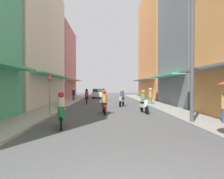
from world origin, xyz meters
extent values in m
plane|color=#4C4C4F|center=(0.00, 15.74, 0.00)|extent=(86.87, 86.87, 0.00)
cube|color=#ADA89E|center=(-4.60, 15.74, 0.06)|extent=(2.05, 47.49, 0.12)
cube|color=gray|center=(4.60, 15.74, 0.06)|extent=(2.05, 47.49, 0.12)
cube|color=silver|center=(-8.62, 18.18, 6.22)|extent=(6.00, 13.65, 12.45)
cube|color=#4CB28C|center=(-5.12, 18.18, 2.80)|extent=(1.10, 12.29, 0.12)
cube|color=#B7727F|center=(-8.62, 30.73, 5.44)|extent=(6.00, 10.41, 10.89)
cube|color=#EFD159|center=(-5.12, 30.73, 2.80)|extent=(1.10, 9.37, 0.12)
cube|color=slate|center=(8.62, 16.86, 8.15)|extent=(6.00, 8.95, 16.29)
cube|color=#4CB28C|center=(5.12, 16.86, 2.80)|extent=(1.10, 8.06, 0.12)
cube|color=#D88C4C|center=(8.62, 28.91, 8.00)|extent=(6.00, 13.59, 16.00)
cube|color=slate|center=(5.12, 28.91, 2.80)|extent=(1.10, 12.23, 0.12)
cylinder|color=black|center=(-2.22, 5.96, 0.28)|extent=(0.18, 0.57, 0.56)
cylinder|color=black|center=(-2.45, 7.19, 0.28)|extent=(0.18, 0.57, 0.56)
cube|color=#197233|center=(-2.35, 6.62, 0.50)|extent=(0.46, 1.03, 0.24)
cube|color=black|center=(-2.38, 6.82, 0.70)|extent=(0.38, 0.60, 0.14)
cylinder|color=#197233|center=(-2.24, 6.08, 0.70)|extent=(0.28, 0.28, 0.45)
cylinder|color=black|center=(-2.24, 6.08, 0.95)|extent=(0.55, 0.13, 0.03)
cylinder|color=beige|center=(-2.37, 6.77, 1.05)|extent=(0.34, 0.34, 0.55)
sphere|color=red|center=(-2.37, 6.77, 1.45)|extent=(0.26, 0.26, 0.26)
cylinder|color=black|center=(-2.39, 20.15, 0.28)|extent=(0.14, 0.57, 0.56)
cylinder|color=black|center=(-2.26, 18.90, 0.28)|extent=(0.14, 0.57, 0.56)
cube|color=#1E38B7|center=(-2.32, 19.48, 0.50)|extent=(0.38, 1.02, 0.24)
cube|color=black|center=(-2.30, 19.28, 0.70)|extent=(0.34, 0.59, 0.14)
cylinder|color=#1E38B7|center=(-2.38, 20.02, 0.70)|extent=(0.28, 0.28, 0.45)
cylinder|color=black|center=(-2.38, 20.02, 0.95)|extent=(0.55, 0.09, 0.03)
cylinder|color=#99333F|center=(-2.30, 19.33, 1.05)|extent=(0.34, 0.34, 0.55)
sphere|color=black|center=(-2.30, 19.33, 1.45)|extent=(0.26, 0.26, 0.26)
cylinder|color=black|center=(-0.51, 11.89, 0.28)|extent=(0.13, 0.56, 0.56)
cylinder|color=black|center=(-0.40, 10.64, 0.28)|extent=(0.13, 0.56, 0.56)
cube|color=red|center=(-0.45, 11.21, 0.50)|extent=(0.36, 1.02, 0.24)
cube|color=black|center=(-0.43, 11.01, 0.70)|extent=(0.32, 0.58, 0.14)
cylinder|color=red|center=(-0.50, 11.76, 0.70)|extent=(0.28, 0.28, 0.45)
cylinder|color=black|center=(-0.50, 11.76, 0.95)|extent=(0.55, 0.07, 0.03)
cylinder|color=#BF8C3F|center=(-0.44, 11.06, 1.05)|extent=(0.34, 0.34, 0.55)
sphere|color=red|center=(-0.44, 11.06, 1.45)|extent=(0.26, 0.26, 0.26)
cylinder|color=black|center=(2.35, 11.02, 0.28)|extent=(0.14, 0.57, 0.56)
cylinder|color=black|center=(2.22, 12.26, 0.28)|extent=(0.14, 0.57, 0.56)
cube|color=silver|center=(2.28, 11.69, 0.50)|extent=(0.38, 1.02, 0.24)
cube|color=black|center=(2.26, 11.89, 0.70)|extent=(0.33, 0.59, 0.14)
cylinder|color=silver|center=(2.34, 11.14, 0.70)|extent=(0.28, 0.28, 0.45)
cylinder|color=black|center=(2.34, 11.14, 0.95)|extent=(0.55, 0.08, 0.03)
cylinder|color=#598C59|center=(2.27, 11.84, 1.05)|extent=(0.34, 0.34, 0.55)
sphere|color=orange|center=(2.27, 11.84, 1.45)|extent=(0.26, 0.26, 0.26)
cylinder|color=black|center=(0.95, 16.10, 0.28)|extent=(0.24, 0.56, 0.56)
cylinder|color=black|center=(1.32, 17.30, 0.28)|extent=(0.24, 0.56, 0.56)
cube|color=#B2B2B7|center=(1.15, 16.75, 0.50)|extent=(0.56, 1.04, 0.24)
cube|color=black|center=(1.21, 16.94, 0.70)|extent=(0.43, 0.62, 0.14)
cylinder|color=#B2B2B7|center=(0.99, 16.22, 0.70)|extent=(0.28, 0.28, 0.45)
cylinder|color=black|center=(0.99, 16.22, 0.95)|extent=(0.53, 0.19, 0.03)
cylinder|color=#334C8C|center=(1.19, 16.89, 1.05)|extent=(0.34, 0.34, 0.55)
sphere|color=orange|center=(1.19, 16.89, 1.45)|extent=(0.26, 0.26, 0.26)
cylinder|color=black|center=(-0.50, 26.11, 0.28)|extent=(0.13, 0.57, 0.56)
cylinder|color=black|center=(-0.62, 27.35, 0.28)|extent=(0.13, 0.57, 0.56)
cube|color=orange|center=(-0.57, 26.78, 0.50)|extent=(0.38, 1.02, 0.24)
cube|color=black|center=(-0.58, 26.98, 0.70)|extent=(0.33, 0.58, 0.14)
cylinder|color=orange|center=(-0.51, 26.23, 0.70)|extent=(0.28, 0.28, 0.45)
cylinder|color=black|center=(-0.51, 26.23, 0.95)|extent=(0.55, 0.08, 0.03)
cylinder|color=#598C59|center=(-0.58, 26.93, 1.05)|extent=(0.34, 0.34, 0.55)
sphere|color=maroon|center=(-0.58, 26.93, 1.45)|extent=(0.26, 0.26, 0.26)
cube|color=silver|center=(-1.45, 31.04, 0.60)|extent=(1.92, 4.17, 0.70)
cube|color=#333D47|center=(-1.45, 30.89, 1.15)|extent=(1.68, 2.16, 0.60)
cylinder|color=black|center=(-2.15, 32.32, 0.32)|extent=(0.21, 0.65, 0.64)
cylinder|color=black|center=(-0.65, 32.26, 0.32)|extent=(0.21, 0.65, 0.64)
cylinder|color=black|center=(-2.25, 29.83, 0.32)|extent=(0.21, 0.65, 0.64)
cylinder|color=black|center=(-0.75, 29.77, 0.32)|extent=(0.21, 0.65, 0.64)
cylinder|color=#334C8C|center=(4.48, 19.82, 0.38)|extent=(0.28, 0.28, 0.77)
cylinder|color=#BF8C3F|center=(4.48, 19.82, 1.09)|extent=(0.34, 0.34, 0.65)
sphere|color=#9E7256|center=(4.48, 19.82, 1.56)|extent=(0.22, 0.22, 0.22)
cylinder|color=#334C8C|center=(-4.26, 23.49, 0.37)|extent=(0.28, 0.28, 0.74)
cylinder|color=#262628|center=(-4.26, 23.49, 1.05)|extent=(0.34, 0.34, 0.62)
sphere|color=tan|center=(-4.26, 23.49, 1.50)|extent=(0.22, 0.22, 0.22)
cone|color=#D1B77A|center=(-4.26, 23.49, 1.60)|extent=(0.44, 0.44, 0.16)
cylinder|color=#598C59|center=(4.02, 17.74, 0.37)|extent=(0.28, 0.28, 0.75)
cylinder|color=#BF8C3F|center=(4.02, 17.74, 1.06)|extent=(0.34, 0.34, 0.63)
sphere|color=tan|center=(4.02, 17.74, 1.52)|extent=(0.22, 0.22, 0.22)
cone|color=#D1B77A|center=(4.02, 17.74, 1.62)|extent=(0.44, 0.44, 0.16)
cylinder|color=#4C4C4F|center=(3.82, 7.27, 3.61)|extent=(0.20, 0.20, 7.22)
cylinder|color=gray|center=(-3.72, 10.01, 1.30)|extent=(0.07, 0.07, 2.60)
cylinder|color=red|center=(-3.72, 10.01, 2.35)|extent=(0.02, 0.60, 0.60)
cube|color=white|center=(-3.72, 10.01, 2.35)|extent=(0.03, 0.40, 0.10)
camera|label=1|loc=(-0.39, -3.00, 1.83)|focal=34.51mm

